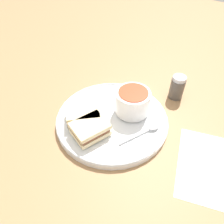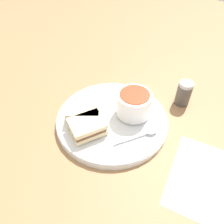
% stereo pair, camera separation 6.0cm
% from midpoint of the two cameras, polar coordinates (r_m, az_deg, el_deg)
% --- Properties ---
extents(ground_plane, '(2.40, 2.40, 0.00)m').
position_cam_midpoint_polar(ground_plane, '(0.63, 2.73, -2.68)').
color(ground_plane, '#9E754C').
extents(plate, '(0.32, 0.32, 0.02)m').
position_cam_midpoint_polar(plate, '(0.62, 2.77, -2.02)').
color(plate, white).
rests_on(plate, ground_plane).
extents(soup_bowl, '(0.10, 0.10, 0.07)m').
position_cam_midpoint_polar(soup_bowl, '(0.61, 8.57, 2.07)').
color(soup_bowl, white).
rests_on(soup_bowl, plate).
extents(spoon, '(0.12, 0.07, 0.01)m').
position_cam_midpoint_polar(spoon, '(0.59, 12.32, -5.32)').
color(spoon, silver).
rests_on(spoon, plate).
extents(sandwich_half_near, '(0.11, 0.11, 0.04)m').
position_cam_midpoint_polar(sandwich_half_near, '(0.61, -4.63, 0.08)').
color(sandwich_half_near, beige).
rests_on(sandwich_half_near, plate).
extents(sandwich_half_far, '(0.11, 0.10, 0.04)m').
position_cam_midpoint_polar(sandwich_half_far, '(0.57, -3.48, -3.94)').
color(sandwich_half_far, beige).
rests_on(sandwich_half_far, plate).
extents(salt_shaker, '(0.04, 0.04, 0.08)m').
position_cam_midpoint_polar(salt_shaker, '(0.71, 20.59, 4.45)').
color(salt_shaker, '#4C4742').
rests_on(salt_shaker, ground_plane).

